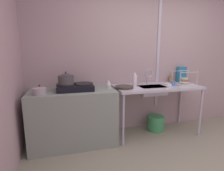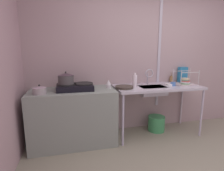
% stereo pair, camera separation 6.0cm
% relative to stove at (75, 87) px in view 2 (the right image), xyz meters
% --- Properties ---
extents(wall_back, '(5.07, 0.10, 2.74)m').
position_rel_stove_xyz_m(wall_back, '(1.36, 0.37, 0.46)').
color(wall_back, '#A99294').
rests_on(wall_back, ground).
extents(wall_metal_strip, '(0.05, 0.01, 2.19)m').
position_rel_stove_xyz_m(wall_metal_strip, '(1.54, 0.31, 0.60)').
color(wall_metal_strip, '#B7B4C2').
extents(counter_concrete, '(1.29, 0.64, 0.86)m').
position_rel_stove_xyz_m(counter_concrete, '(-0.04, 0.00, -0.48)').
color(counter_concrete, gray).
rests_on(counter_concrete, ground).
extents(counter_sink, '(1.47, 0.64, 0.86)m').
position_rel_stove_xyz_m(counter_sink, '(1.38, 0.00, -0.11)').
color(counter_sink, '#B7B4C2').
rests_on(counter_sink, ground).
extents(stove, '(0.55, 0.39, 0.10)m').
position_rel_stove_xyz_m(stove, '(0.00, 0.00, 0.00)').
color(stove, black).
rests_on(stove, counter_concrete).
extents(pot_on_left_burner, '(0.24, 0.24, 0.18)m').
position_rel_stove_xyz_m(pot_on_left_burner, '(-0.13, 0.00, 0.13)').
color(pot_on_left_burner, '#434041').
rests_on(pot_on_left_burner, stove).
extents(pot_beside_stove, '(0.19, 0.19, 0.13)m').
position_rel_stove_xyz_m(pot_beside_stove, '(-0.49, -0.16, 0.01)').
color(pot_beside_stove, '#9E9598').
rests_on(pot_beside_stove, counter_concrete).
extents(percolator, '(0.09, 0.09, 0.14)m').
position_rel_stove_xyz_m(percolator, '(0.52, 0.00, 0.02)').
color(percolator, silver).
rests_on(percolator, counter_concrete).
extents(sink_basin, '(0.44, 0.29, 0.14)m').
position_rel_stove_xyz_m(sink_basin, '(1.27, -0.03, -0.12)').
color(sink_basin, '#B7B4C2').
rests_on(sink_basin, counter_sink).
extents(faucet, '(0.15, 0.08, 0.28)m').
position_rel_stove_xyz_m(faucet, '(1.25, 0.09, 0.14)').
color(faucet, '#B7B4C2').
rests_on(faucet, counter_sink).
extents(frying_pan, '(0.29, 0.29, 0.04)m').
position_rel_stove_xyz_m(frying_pan, '(0.77, -0.06, -0.03)').
color(frying_pan, '#3B332B').
rests_on(frying_pan, counter_sink).
extents(dish_rack, '(0.36, 0.26, 0.27)m').
position_rel_stove_xyz_m(dish_rack, '(1.90, -0.01, 0.00)').
color(dish_rack, '#BBB9B8').
rests_on(dish_rack, counter_sink).
extents(cup_by_rack, '(0.09, 0.09, 0.06)m').
position_rel_stove_xyz_m(cup_by_rack, '(1.64, -0.06, -0.02)').
color(cup_by_rack, '#456FB6').
rests_on(cup_by_rack, counter_sink).
extents(small_bowl_on_drainboard, '(0.12, 0.12, 0.04)m').
position_rel_stove_xyz_m(small_bowl_on_drainboard, '(1.57, -0.04, -0.03)').
color(small_bowl_on_drainboard, white).
rests_on(small_bowl_on_drainboard, counter_sink).
extents(bottle_by_sink, '(0.08, 0.08, 0.23)m').
position_rel_stove_xyz_m(bottle_by_sink, '(0.97, 0.02, 0.05)').
color(bottle_by_sink, white).
rests_on(bottle_by_sink, counter_sink).
extents(cereal_box, '(0.19, 0.10, 0.28)m').
position_rel_stove_xyz_m(cereal_box, '(2.03, 0.26, 0.09)').
color(cereal_box, teal).
rests_on(cereal_box, counter_sink).
extents(utensil_jar, '(0.07, 0.07, 0.20)m').
position_rel_stove_xyz_m(utensil_jar, '(1.80, 0.27, 0.01)').
color(utensil_jar, olive).
rests_on(utensil_jar, counter_sink).
extents(bucket_on_floor, '(0.30, 0.30, 0.27)m').
position_rel_stove_xyz_m(bucket_on_floor, '(1.44, 0.09, -0.78)').
color(bucket_on_floor, '#3D9758').
rests_on(bucket_on_floor, ground).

